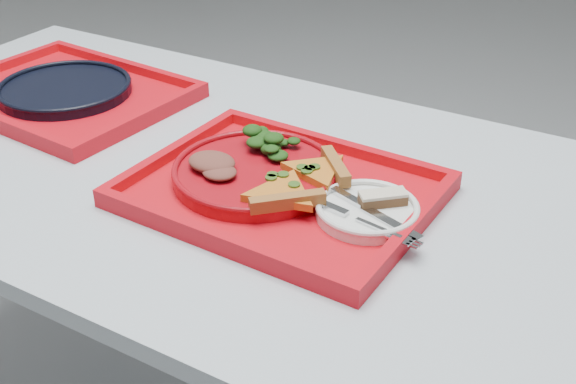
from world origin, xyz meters
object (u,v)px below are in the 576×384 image
object	(u,v)px
dinner_plate	(255,174)
navy_plate	(65,90)
dessert_bar	(383,198)
tray_main	(282,194)
tray_far	(66,97)

from	to	relation	value
dinner_plate	navy_plate	xyz separation A→B (m)	(-0.51, 0.10, -0.00)
dessert_bar	dinner_plate	bearing A→B (deg)	141.29
navy_plate	dessert_bar	bearing A→B (deg)	-6.65
dinner_plate	navy_plate	world-z (taller)	dinner_plate
tray_main	dessert_bar	size ratio (longest dim) A/B	6.46
tray_main	dinner_plate	xyz separation A→B (m)	(-0.05, 0.01, 0.02)
tray_main	tray_far	distance (m)	0.58
tray_main	dinner_plate	world-z (taller)	dinner_plate
tray_main	tray_far	bearing A→B (deg)	171.20
tray_far	dinner_plate	xyz separation A→B (m)	(0.51, -0.10, 0.02)
tray_main	tray_far	size ratio (longest dim) A/B	1.00
dinner_plate	tray_main	bearing A→B (deg)	-10.30
tray_far	navy_plate	size ratio (longest dim) A/B	1.73
dinner_plate	dessert_bar	world-z (taller)	dessert_bar
tray_far	dessert_bar	world-z (taller)	dessert_bar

